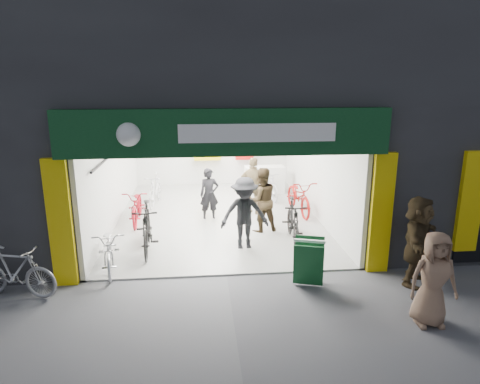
{
  "coord_description": "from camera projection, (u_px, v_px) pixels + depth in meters",
  "views": [
    {
      "loc": [
        -0.53,
        -8.26,
        4.06
      ],
      "look_at": [
        0.43,
        1.5,
        1.43
      ],
      "focal_mm": 32.0,
      "sensor_mm": 36.0,
      "label": 1
    }
  ],
  "objects": [
    {
      "name": "building",
      "position": [
        245.0,
        69.0,
        12.8
      ],
      "size": [
        17.0,
        10.27,
        8.0
      ],
      "color": "#232326",
      "rests_on": "ground"
    },
    {
      "name": "bike_left_midback",
      "position": [
        137.0,
        206.0,
        12.25
      ],
      "size": [
        0.73,
        1.96,
        1.02
      ],
      "primitive_type": "imported",
      "rotation": [
        0.0,
        0.0,
        0.03
      ],
      "color": "maroon",
      "rests_on": "ground"
    },
    {
      "name": "bike_left_back",
      "position": [
        155.0,
        190.0,
        13.93
      ],
      "size": [
        0.71,
        1.8,
        1.06
      ],
      "primitive_type": "imported",
      "rotation": [
        0.0,
        0.0,
        -0.12
      ],
      "color": "silver",
      "rests_on": "ground"
    },
    {
      "name": "ground",
      "position": [
        227.0,
        276.0,
        9.04
      ],
      "size": [
        60.0,
        60.0,
        0.0
      ],
      "primitive_type": "plane",
      "color": "#56565B",
      "rests_on": "ground"
    },
    {
      "name": "pedestrian_near",
      "position": [
        433.0,
        279.0,
        7.09
      ],
      "size": [
        0.84,
        0.58,
        1.65
      ],
      "primitive_type": "imported",
      "rotation": [
        0.0,
        0.0,
        -0.07
      ],
      "color": "#7F5F4A",
      "rests_on": "ground"
    },
    {
      "name": "customer_c",
      "position": [
        245.0,
        214.0,
        10.25
      ],
      "size": [
        1.18,
        0.71,
        1.8
      ],
      "primitive_type": "imported",
      "rotation": [
        0.0,
        0.0,
        0.04
      ],
      "color": "black",
      "rests_on": "ground"
    },
    {
      "name": "bike_left_front",
      "position": [
        110.0,
        248.0,
        9.25
      ],
      "size": [
        0.97,
        1.92,
        0.96
      ],
      "primitive_type": "imported",
      "rotation": [
        0.0,
        0.0,
        0.19
      ],
      "color": "silver",
      "rests_on": "ground"
    },
    {
      "name": "bike_right_mid",
      "position": [
        299.0,
        196.0,
        13.09
      ],
      "size": [
        0.89,
        2.12,
        1.09
      ],
      "primitive_type": "imported",
      "rotation": [
        0.0,
        0.0,
        0.08
      ],
      "color": "maroon",
      "rests_on": "ground"
    },
    {
      "name": "bike_right_back",
      "position": [
        268.0,
        185.0,
        14.61
      ],
      "size": [
        0.8,
        1.76,
        1.02
      ],
      "primitive_type": "imported",
      "rotation": [
        0.0,
        0.0,
        0.2
      ],
      "color": "#BAB9BE",
      "rests_on": "ground"
    },
    {
      "name": "bike_right_front",
      "position": [
        293.0,
        221.0,
        10.76
      ],
      "size": [
        0.65,
        1.88,
        1.11
      ],
      "primitive_type": "imported",
      "rotation": [
        0.0,
        0.0,
        -0.07
      ],
      "color": "black",
      "rests_on": "ground"
    },
    {
      "name": "customer_d",
      "position": [
        254.0,
        187.0,
        12.86
      ],
      "size": [
        1.12,
        0.83,
        1.77
      ],
      "primitive_type": "imported",
      "rotation": [
        0.0,
        0.0,
        2.71
      ],
      "color": "olive",
      "rests_on": "ground"
    },
    {
      "name": "sandwich_board",
      "position": [
        309.0,
        261.0,
        8.58
      ],
      "size": [
        0.74,
        0.75,
        0.92
      ],
      "rotation": [
        0.0,
        0.0,
        -0.29
      ],
      "color": "#11441F",
      "rests_on": "ground"
    },
    {
      "name": "pedestrian_far",
      "position": [
        417.0,
        241.0,
        8.52
      ],
      "size": [
        1.42,
        1.7,
        1.83
      ],
      "primitive_type": "imported",
      "rotation": [
        0.0,
        0.0,
        0.96
      ],
      "color": "#392B19",
      "rests_on": "ground"
    },
    {
      "name": "customer_b",
      "position": [
        262.0,
        200.0,
        11.42
      ],
      "size": [
        0.99,
        0.84,
        1.78
      ],
      "primitive_type": "imported",
      "rotation": [
        0.0,
        0.0,
        3.36
      ],
      "color": "#382B19",
      "rests_on": "ground"
    },
    {
      "name": "customer_a",
      "position": [
        209.0,
        194.0,
        12.44
      ],
      "size": [
        0.61,
        0.45,
        1.54
      ],
      "primitive_type": "imported",
      "rotation": [
        0.0,
        0.0,
        0.15
      ],
      "color": "black",
      "rests_on": "ground"
    },
    {
      "name": "bike_left_midfront",
      "position": [
        147.0,
        228.0,
        10.16
      ],
      "size": [
        0.67,
        2.01,
        1.19
      ],
      "primitive_type": "imported",
      "rotation": [
        0.0,
        0.0,
        0.06
      ],
      "color": "black",
      "rests_on": "ground"
    },
    {
      "name": "parked_bike",
      "position": [
        15.0,
        272.0,
        8.07
      ],
      "size": [
        1.77,
        0.92,
        1.03
      ],
      "primitive_type": "imported",
      "rotation": [
        0.0,
        0.0,
        1.3
      ],
      "color": "#A1A1A6",
      "rests_on": "ground"
    }
  ]
}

